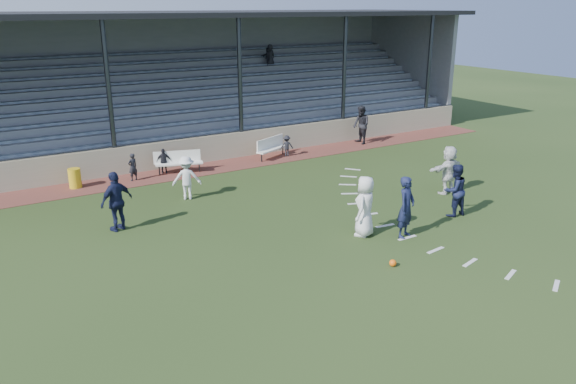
% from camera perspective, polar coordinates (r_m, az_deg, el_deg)
% --- Properties ---
extents(ground, '(90.00, 90.00, 0.00)m').
position_cam_1_polar(ground, '(16.30, 4.63, -6.73)').
color(ground, '#243616').
rests_on(ground, ground).
extents(cinder_track, '(34.00, 2.00, 0.02)m').
position_cam_1_polar(cinder_track, '(24.99, -9.63, 2.16)').
color(cinder_track, '#5A2A24').
rests_on(cinder_track, ground).
extents(retaining_wall, '(34.00, 0.18, 1.20)m').
position_cam_1_polar(retaining_wall, '(25.78, -10.59, 3.97)').
color(retaining_wall, tan).
rests_on(retaining_wall, ground).
extents(bench_left, '(2.03, 1.03, 0.95)m').
position_cam_1_polar(bench_left, '(24.62, -11.12, 3.22)').
color(bench_left, silver).
rests_on(bench_left, cinder_track).
extents(bench_right, '(1.99, 1.24, 0.95)m').
position_cam_1_polar(bench_right, '(26.65, -1.73, 4.72)').
color(bench_right, silver).
rests_on(bench_right, cinder_track).
extents(trash_bin, '(0.48, 0.48, 0.77)m').
position_cam_1_polar(trash_bin, '(23.76, -20.84, 1.33)').
color(trash_bin, gold).
rests_on(trash_bin, cinder_track).
extents(football, '(0.20, 0.20, 0.20)m').
position_cam_1_polar(football, '(16.00, 10.60, -7.10)').
color(football, '#F25E0E').
rests_on(football, ground).
extents(player_white_lead, '(1.13, 1.05, 1.93)m').
position_cam_1_polar(player_white_lead, '(17.64, 7.82, -1.43)').
color(player_white_lead, silver).
rests_on(player_white_lead, ground).
extents(player_navy_lead, '(0.84, 0.71, 1.96)m').
position_cam_1_polar(player_navy_lead, '(17.73, 11.92, -1.52)').
color(player_navy_lead, '#141939').
rests_on(player_navy_lead, ground).
extents(player_navy_mid, '(0.93, 0.74, 1.83)m').
position_cam_1_polar(player_navy_mid, '(19.96, 16.58, 0.17)').
color(player_navy_mid, '#141939').
rests_on(player_navy_mid, ground).
extents(player_white_wing, '(1.21, 0.96, 1.65)m').
position_cam_1_polar(player_white_wing, '(21.16, -10.26, 1.42)').
color(player_white_wing, silver).
rests_on(player_white_wing, ground).
extents(player_navy_wing, '(1.24, 0.86, 1.96)m').
position_cam_1_polar(player_navy_wing, '(18.68, -17.01, -0.91)').
color(player_navy_wing, '#141939').
rests_on(player_navy_wing, ground).
extents(player_white_back, '(1.79, 0.76, 1.87)m').
position_cam_1_polar(player_white_back, '(22.33, 15.98, 2.19)').
color(player_white_back, silver).
rests_on(player_white_back, ground).
extents(official, '(0.85, 1.04, 1.96)m').
position_cam_1_polar(official, '(29.50, 7.44, 6.76)').
color(official, black).
rests_on(official, cinder_track).
extents(sub_left_near, '(0.49, 0.40, 1.15)m').
position_cam_1_polar(sub_left_near, '(23.93, -15.50, 2.47)').
color(sub_left_near, black).
rests_on(sub_left_near, cinder_track).
extents(sub_left_far, '(0.68, 0.46, 1.07)m').
position_cam_1_polar(sub_left_far, '(24.67, -12.49, 3.09)').
color(sub_left_far, black).
rests_on(sub_left_far, cinder_track).
extents(sub_right, '(0.74, 0.58, 1.01)m').
position_cam_1_polar(sub_right, '(26.86, -0.14, 4.71)').
color(sub_right, black).
rests_on(sub_right, cinder_track).
extents(grandstand, '(34.60, 9.00, 6.61)m').
position_cam_1_polar(grandstand, '(29.83, -14.10, 8.84)').
color(grandstand, gray).
rests_on(grandstand, ground).
extents(penalty_arc, '(3.89, 14.63, 0.01)m').
position_cam_1_polar(penalty_arc, '(18.84, 14.86, -3.72)').
color(penalty_arc, silver).
rests_on(penalty_arc, ground).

